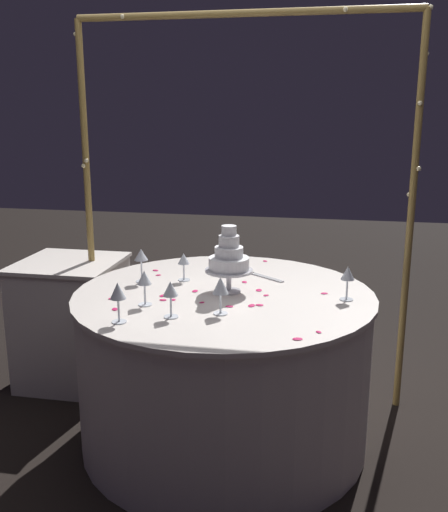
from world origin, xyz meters
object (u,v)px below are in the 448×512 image
(wine_glass_3, at_px, (144,280))
(cake_knife, at_px, (258,275))
(tiered_cake, at_px, (229,259))
(wine_glass_4, at_px, (348,275))
(wine_glass_6, at_px, (184,260))
(decorative_arch, at_px, (242,158))
(wine_glass_2, at_px, (220,287))
(wine_glass_0, at_px, (118,293))
(side_table, at_px, (72,321))
(wine_glass_1, at_px, (171,291))
(wine_glass_5, at_px, (141,256))
(main_table, at_px, (224,366))

(wine_glass_3, distance_m, cake_knife, 0.70)
(tiered_cake, height_order, wine_glass_4, tiered_cake)
(wine_glass_3, relative_size, wine_glass_6, 1.11)
(decorative_arch, bearing_deg, wine_glass_2, -87.08)
(wine_glass_0, relative_size, wine_glass_3, 1.07)
(side_table, xyz_separation_m, wine_glass_0, (0.65, -0.90, 0.50))
(tiered_cake, height_order, wine_glass_2, tiered_cake)
(wine_glass_6, bearing_deg, cake_knife, 23.84)
(tiered_cake, xyz_separation_m, wine_glass_1, (-0.17, -0.38, -0.05))
(side_table, distance_m, cake_knife, 1.17)
(wine_glass_4, height_order, cake_knife, wine_glass_4)
(wine_glass_5, xyz_separation_m, wine_glass_6, (0.20, 0.06, -0.03))
(side_table, relative_size, wine_glass_3, 4.72)
(decorative_arch, xyz_separation_m, wine_glass_1, (-0.15, -0.84, -0.46))
(decorative_arch, relative_size, wine_glass_0, 12.34)
(wine_glass_2, bearing_deg, side_table, 144.65)
(main_table, height_order, wine_glass_3, wine_glass_3)
(wine_glass_1, xyz_separation_m, cake_knife, (0.27, 0.67, -0.11))
(wine_glass_6, bearing_deg, wine_glass_4, -11.56)
(tiered_cake, relative_size, wine_glass_5, 1.89)
(decorative_arch, height_order, cake_knife, decorative_arch)
(decorative_arch, xyz_separation_m, wine_glass_2, (0.04, -0.77, -0.46))
(wine_glass_0, xyz_separation_m, wine_glass_5, (-0.09, 0.55, 0.00))
(wine_glass_1, bearing_deg, decorative_arch, 79.89)
(decorative_arch, height_order, main_table, decorative_arch)
(decorative_arch, distance_m, wine_glass_1, 0.97)
(wine_glass_2, bearing_deg, wine_glass_6, 121.63)
(side_table, distance_m, wine_glass_5, 0.82)
(wine_glass_2, height_order, wine_glass_6, wine_glass_2)
(wine_glass_5, bearing_deg, tiered_cake, -10.15)
(side_table, height_order, wine_glass_6, wine_glass_6)
(wine_glass_5, bearing_deg, wine_glass_1, -58.55)
(wine_glass_2, bearing_deg, wine_glass_5, 141.00)
(decorative_arch, bearing_deg, wine_glass_6, -125.70)
(side_table, xyz_separation_m, tiered_cake, (1.00, -0.43, 0.53))
(side_table, height_order, wine_glass_5, wine_glass_5)
(tiered_cake, relative_size, wine_glass_4, 2.02)
(tiered_cake, distance_m, wine_glass_5, 0.46)
(decorative_arch, height_order, wine_glass_1, decorative_arch)
(side_table, bearing_deg, wine_glass_4, -16.12)
(tiered_cake, xyz_separation_m, wine_glass_5, (-0.45, 0.08, -0.03))
(wine_glass_3, bearing_deg, cake_knife, 52.63)
(main_table, bearing_deg, tiered_cake, 37.77)
(wine_glass_0, bearing_deg, wine_glass_6, 80.44)
(wine_glass_1, bearing_deg, wine_glass_4, 27.03)
(decorative_arch, xyz_separation_m, wine_glass_0, (-0.34, -0.94, -0.45))
(decorative_arch, xyz_separation_m, side_table, (-0.98, -0.04, -0.95))
(side_table, height_order, wine_glass_3, wine_glass_3)
(tiered_cake, distance_m, wine_glass_4, 0.54)
(wine_glass_3, bearing_deg, wine_glass_0, -98.83)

